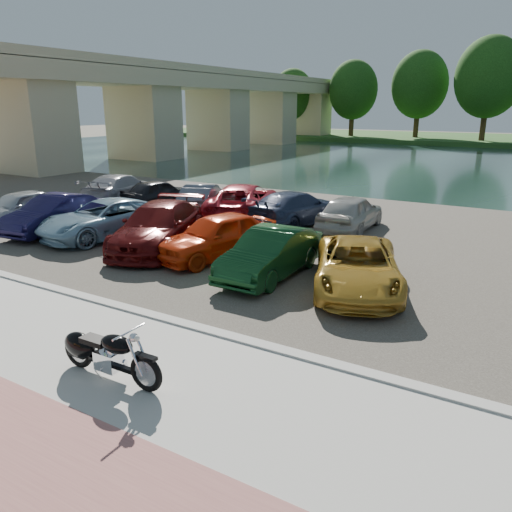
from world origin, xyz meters
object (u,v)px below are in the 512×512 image
at_px(motorcycle, 102,352).
at_px(car_0, 19,207).
at_px(car_1, 55,214).
at_px(car_2, 105,219).

height_order(motorcycle, car_0, car_0).
xyz_separation_m(motorcycle, car_1, (-10.02, 6.87, 0.20)).
bearing_deg(car_1, car_2, 3.83).
height_order(motorcycle, car_2, car_2).
distance_m(car_1, car_2, 2.31).
xyz_separation_m(car_1, car_2, (2.27, 0.44, -0.02)).
distance_m(motorcycle, car_2, 10.66).
bearing_deg(car_1, motorcycle, -41.69).
distance_m(car_0, car_1, 2.62).
relative_size(motorcycle, car_1, 0.53).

